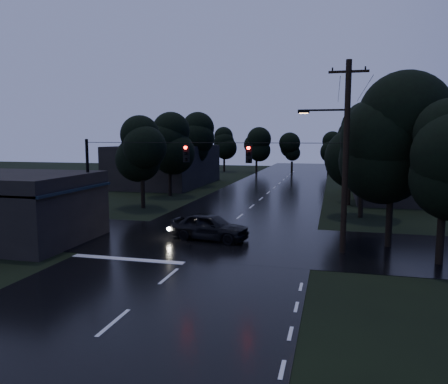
% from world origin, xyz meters
% --- Properties ---
extents(ground, '(160.00, 160.00, 0.00)m').
position_xyz_m(ground, '(0.00, 0.00, 0.00)').
color(ground, black).
rests_on(ground, ground).
extents(main_road, '(12.00, 120.00, 0.02)m').
position_xyz_m(main_road, '(0.00, 30.00, 0.00)').
color(main_road, black).
rests_on(main_road, ground).
extents(cross_street, '(60.00, 9.00, 0.02)m').
position_xyz_m(cross_street, '(0.00, 12.00, 0.00)').
color(cross_street, black).
rests_on(cross_street, ground).
extents(building_far_right, '(10.00, 14.00, 4.40)m').
position_xyz_m(building_far_right, '(14.00, 34.00, 2.20)').
color(building_far_right, black).
rests_on(building_far_right, ground).
extents(building_far_left, '(10.00, 16.00, 5.00)m').
position_xyz_m(building_far_left, '(-14.00, 40.00, 2.50)').
color(building_far_left, black).
rests_on(building_far_left, ground).
extents(utility_pole_main, '(3.50, 0.30, 10.00)m').
position_xyz_m(utility_pole_main, '(7.41, 11.00, 5.26)').
color(utility_pole_main, black).
rests_on(utility_pole_main, ground).
extents(utility_pole_far, '(2.00, 0.30, 7.50)m').
position_xyz_m(utility_pole_far, '(8.30, 28.00, 3.88)').
color(utility_pole_far, black).
rests_on(utility_pole_far, ground).
extents(anchor_pole_left, '(0.18, 0.18, 6.00)m').
position_xyz_m(anchor_pole_left, '(-7.50, 11.00, 3.00)').
color(anchor_pole_left, black).
rests_on(anchor_pole_left, ground).
extents(span_signals, '(15.00, 0.37, 1.12)m').
position_xyz_m(span_signals, '(0.56, 10.99, 5.24)').
color(span_signals, black).
rests_on(span_signals, ground).
extents(tree_corner_near, '(4.48, 4.48, 9.44)m').
position_xyz_m(tree_corner_near, '(10.00, 13.00, 5.99)').
color(tree_corner_near, black).
rests_on(tree_corner_near, ground).
extents(tree_corner_far, '(3.92, 3.92, 8.26)m').
position_xyz_m(tree_corner_far, '(12.00, 10.00, 5.24)').
color(tree_corner_far, black).
rests_on(tree_corner_far, ground).
extents(tree_left_a, '(3.92, 3.92, 8.26)m').
position_xyz_m(tree_left_a, '(-9.00, 22.00, 5.24)').
color(tree_left_a, black).
rests_on(tree_left_a, ground).
extents(tree_left_b, '(4.20, 4.20, 8.85)m').
position_xyz_m(tree_left_b, '(-9.60, 30.00, 5.62)').
color(tree_left_b, black).
rests_on(tree_left_b, ground).
extents(tree_left_c, '(4.48, 4.48, 9.44)m').
position_xyz_m(tree_left_c, '(-10.20, 40.00, 5.99)').
color(tree_left_c, black).
rests_on(tree_left_c, ground).
extents(tree_right_a, '(4.20, 4.20, 8.85)m').
position_xyz_m(tree_right_a, '(9.00, 22.00, 5.62)').
color(tree_right_a, black).
rests_on(tree_right_a, ground).
extents(tree_right_b, '(4.48, 4.48, 9.44)m').
position_xyz_m(tree_right_b, '(9.60, 30.00, 5.99)').
color(tree_right_b, black).
rests_on(tree_right_b, ground).
extents(tree_right_c, '(4.76, 4.76, 10.03)m').
position_xyz_m(tree_right_c, '(10.20, 40.00, 6.37)').
color(tree_right_c, black).
rests_on(tree_right_c, ground).
extents(car, '(4.98, 2.61, 1.62)m').
position_xyz_m(car, '(-0.18, 12.15, 0.81)').
color(car, black).
rests_on(car, ground).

